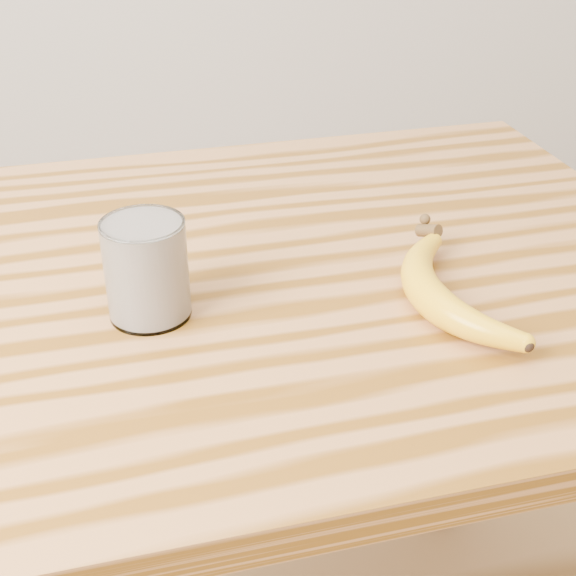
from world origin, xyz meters
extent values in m
cube|color=#A66F3C|center=(0.00, 0.00, 0.88)|extent=(1.20, 0.80, 0.04)
cylinder|color=brown|center=(0.54, 0.34, 0.43)|extent=(0.06, 0.06, 0.86)
cylinder|color=white|center=(-0.06, -0.07, 0.96)|extent=(0.09, 0.09, 0.11)
torus|color=white|center=(-0.06, -0.07, 1.01)|extent=(0.09, 0.09, 0.00)
cylinder|color=white|center=(-0.06, -0.07, 0.95)|extent=(0.08, 0.08, 0.10)
camera|label=1|loc=(-0.10, -0.82, 1.37)|focal=50.00mm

